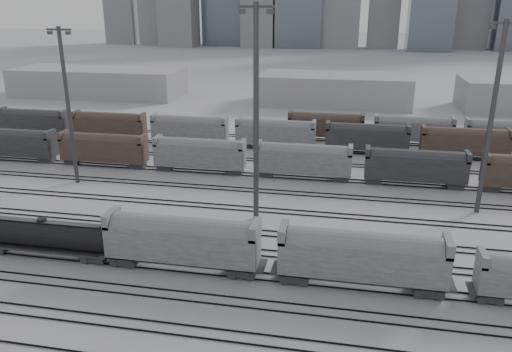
% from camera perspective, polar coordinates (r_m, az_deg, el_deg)
% --- Properties ---
extents(ground, '(900.00, 900.00, 0.00)m').
position_cam_1_polar(ground, '(52.65, -7.28, -11.15)').
color(ground, '#B6B7BC').
rests_on(ground, ground).
extents(tracks, '(220.00, 71.50, 0.16)m').
position_cam_1_polar(tracks, '(67.65, -2.70, -3.77)').
color(tracks, black).
rests_on(tracks, ground).
extents(tank_car_b, '(17.20, 2.87, 4.25)m').
position_cam_1_polar(tank_car_b, '(59.55, -23.05, -6.22)').
color(tank_car_b, '#252427').
rests_on(tank_car_b, ground).
extents(hopper_car_a, '(16.09, 3.20, 5.75)m').
position_cam_1_polar(hopper_car_a, '(52.19, -8.45, -7.07)').
color(hopper_car_a, '#252427').
rests_on(hopper_car_a, ground).
extents(hopper_car_b, '(16.10, 3.20, 5.76)m').
position_cam_1_polar(hopper_car_b, '(49.58, 12.03, -8.78)').
color(hopper_car_b, '#252427').
rests_on(hopper_car_b, ground).
extents(light_mast_b, '(3.74, 0.60, 23.36)m').
position_cam_1_polar(light_mast_b, '(79.33, -20.70, 7.76)').
color(light_mast_b, '#3D3D40').
rests_on(light_mast_b, ground).
extents(light_mast_c, '(4.25, 0.68, 26.58)m').
position_cam_1_polar(light_mast_c, '(60.49, 0.01, 7.41)').
color(light_mast_c, '#3D3D40').
rests_on(light_mast_c, ground).
extents(light_mast_d, '(3.95, 0.63, 24.71)m').
position_cam_1_polar(light_mast_d, '(69.38, 25.35, 6.26)').
color(light_mast_d, '#3D3D40').
rests_on(light_mast_d, ground).
extents(bg_string_near, '(151.00, 3.00, 5.60)m').
position_cam_1_polar(bg_string_near, '(78.90, 5.43, 1.67)').
color(bg_string_near, gray).
rests_on(bg_string_near, ground).
extents(bg_string_mid, '(151.00, 3.00, 5.60)m').
position_cam_1_polar(bg_string_mid, '(94.00, 12.54, 4.17)').
color(bg_string_mid, '#252427').
rests_on(bg_string_mid, ground).
extents(bg_string_far, '(66.00, 3.00, 5.60)m').
position_cam_1_polar(bg_string_far, '(103.75, 22.20, 4.59)').
color(bg_string_far, '#4E3A31').
rests_on(bg_string_far, ground).
extents(warehouse_left, '(50.00, 18.00, 8.00)m').
position_cam_1_polar(warehouse_left, '(158.64, -17.57, 10.20)').
color(warehouse_left, '#AEAFB1').
rests_on(warehouse_left, ground).
extents(warehouse_mid, '(40.00, 18.00, 8.00)m').
position_cam_1_polar(warehouse_mid, '(139.84, 9.00, 9.74)').
color(warehouse_mid, '#AEAFB1').
rests_on(warehouse_mid, ground).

